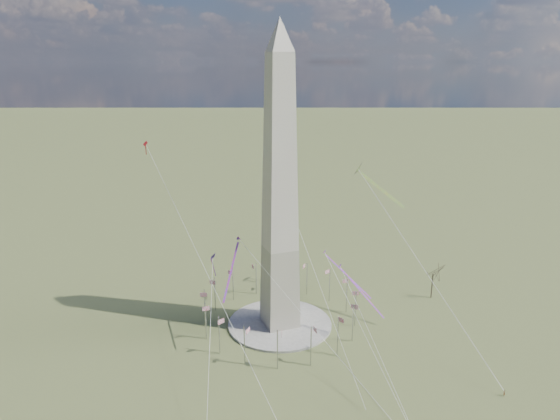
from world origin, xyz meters
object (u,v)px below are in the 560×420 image
object	(u,v)px
kite_delta_black	(361,171)
person_east	(504,393)
tree_near	(433,272)
washington_monument	(280,192)

from	to	relation	value
kite_delta_black	person_east	bearing A→B (deg)	46.75
person_east	kite_delta_black	bearing A→B (deg)	-122.54
tree_near	kite_delta_black	xyz separation A→B (m)	(-24.39, 16.01, 38.09)
tree_near	person_east	world-z (taller)	tree_near
kite_delta_black	tree_near	bearing A→B (deg)	99.09
washington_monument	person_east	bearing A→B (deg)	-53.11
person_east	kite_delta_black	size ratio (longest dim) A/B	0.11
person_east	kite_delta_black	distance (m)	87.18
washington_monument	person_east	xyz separation A→B (m)	(43.63, -58.13, -47.02)
washington_monument	tree_near	size ratio (longest dim) A/B	6.70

